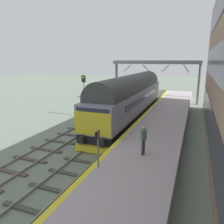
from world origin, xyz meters
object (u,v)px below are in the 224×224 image
Objects in this scene: signal_post_far at (84,91)px; platform_number_sign at (98,143)px; waiting_passenger at (144,137)px; diesel_locomotive at (131,96)px.

signal_post_far is 2.49× the size of platform_number_sign.
platform_number_sign is at bearing -59.17° from signal_post_far.
waiting_passenger is at bearing -47.50° from signal_post_far.
platform_number_sign is (1.97, -12.47, -0.26)m from diesel_locomotive.
signal_post_far is at bearing -172.36° from diesel_locomotive.
diesel_locomotive is at bearing 23.67° from waiting_passenger.
diesel_locomotive is 11.26× the size of waiting_passenger.
signal_post_far is 12.98m from waiting_passenger.
waiting_passenger is (1.71, 2.25, -0.23)m from platform_number_sign.
waiting_passenger is at bearing -70.20° from diesel_locomotive.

